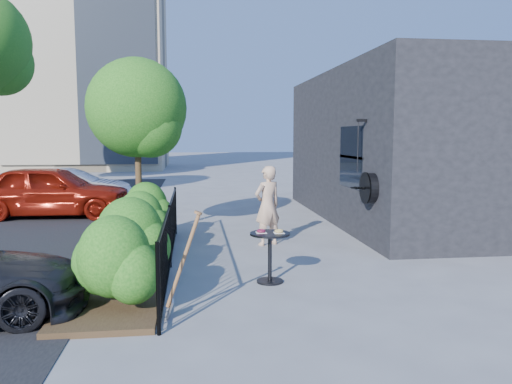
{
  "coord_description": "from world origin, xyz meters",
  "views": [
    {
      "loc": [
        -1.09,
        -8.62,
        2.29
      ],
      "look_at": [
        0.12,
        0.9,
        1.2
      ],
      "focal_mm": 35.0,
      "sensor_mm": 36.0,
      "label": 1
    }
  ],
  "objects": [
    {
      "name": "ground",
      "position": [
        0.0,
        0.0,
        0.0
      ],
      "size": [
        120.0,
        120.0,
        0.0
      ],
      "primitive_type": "plane",
      "color": "gray",
      "rests_on": "ground"
    },
    {
      "name": "shop_building",
      "position": [
        5.5,
        4.5,
        2.0
      ],
      "size": [
        6.22,
        9.0,
        4.0
      ],
      "color": "black",
      "rests_on": "ground"
    },
    {
      "name": "fence",
      "position": [
        -1.5,
        0.0,
        0.56
      ],
      "size": [
        0.05,
        6.05,
        1.1
      ],
      "color": "black",
      "rests_on": "ground"
    },
    {
      "name": "planting_bed",
      "position": [
        -2.2,
        0.0,
        0.04
      ],
      "size": [
        1.3,
        6.0,
        0.08
      ],
      "primitive_type": "cube",
      "color": "#382616",
      "rests_on": "ground"
    },
    {
      "name": "shrubs",
      "position": [
        -2.1,
        0.1,
        0.7
      ],
      "size": [
        1.1,
        5.6,
        1.24
      ],
      "color": "#155714",
      "rests_on": "ground"
    },
    {
      "name": "patio_tree",
      "position": [
        -2.24,
        2.76,
        2.76
      ],
      "size": [
        2.2,
        2.2,
        3.94
      ],
      "color": "#3F2B19",
      "rests_on": "ground"
    },
    {
      "name": "cafe_table",
      "position": [
        0.09,
        -1.1,
        0.55
      ],
      "size": [
        0.63,
        0.63,
        0.84
      ],
      "rotation": [
        0.0,
        0.0,
        0.02
      ],
      "color": "black",
      "rests_on": "ground"
    },
    {
      "name": "woman",
      "position": [
        0.45,
        1.57,
        0.83
      ],
      "size": [
        0.72,
        0.63,
        1.67
      ],
      "primitive_type": "imported",
      "rotation": [
        0.0,
        0.0,
        3.6
      ],
      "color": "tan",
      "rests_on": "ground"
    },
    {
      "name": "shovel",
      "position": [
        -1.26,
        -2.48,
        0.61
      ],
      "size": [
        0.48,
        0.18,
        1.4
      ],
      "color": "brown",
      "rests_on": "ground"
    },
    {
      "name": "car_red",
      "position": [
        -5.05,
        5.93,
        0.74
      ],
      "size": [
        4.41,
        1.94,
        1.48
      ],
      "primitive_type": "imported",
      "rotation": [
        0.0,
        0.0,
        1.52
      ],
      "color": "maroon",
      "rests_on": "ground"
    },
    {
      "name": "car_silver",
      "position": [
        -4.95,
        7.54,
        0.63
      ],
      "size": [
        3.85,
        1.38,
        1.26
      ],
      "primitive_type": "imported",
      "rotation": [
        0.0,
        0.0,
        1.58
      ],
      "color": "#B8B8BD",
      "rests_on": "ground"
    }
  ]
}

